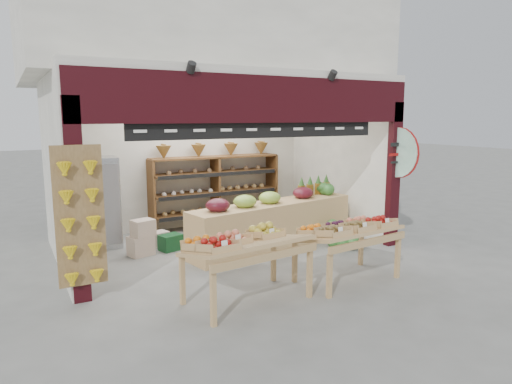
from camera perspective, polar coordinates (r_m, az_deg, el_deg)
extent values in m
plane|color=slate|center=(8.29, -2.66, -7.39)|extent=(60.00, 60.00, 0.00)
cube|color=white|center=(10.08, -8.51, 4.21)|extent=(5.76, 0.18, 3.00)
cube|color=white|center=(7.81, -23.52, 2.06)|extent=(0.18, 3.38, 3.00)
cube|color=white|center=(10.00, 10.23, 4.13)|extent=(0.18, 3.38, 3.00)
cube|color=white|center=(8.50, -4.66, 13.87)|extent=(5.76, 3.38, 0.12)
cube|color=white|center=(9.66, -7.62, 20.10)|extent=(6.36, 4.60, 2.40)
cube|color=black|center=(7.01, 1.05, 11.51)|extent=(5.70, 0.14, 0.70)
cube|color=black|center=(6.21, -21.55, -1.15)|extent=(0.22, 0.14, 2.65)
cube|color=black|center=(8.78, 16.79, 2.01)|extent=(0.22, 0.14, 2.65)
cube|color=black|center=(7.04, 0.92, 7.84)|extent=(4.20, 0.05, 0.26)
cylinder|color=white|center=(7.14, 1.35, 9.86)|extent=(0.34, 0.05, 0.34)
cube|color=olive|center=(6.16, -21.16, -2.87)|extent=(0.60, 0.04, 1.80)
cylinder|color=silver|center=(8.67, 17.35, 4.73)|extent=(0.04, 0.90, 0.90)
cylinder|color=maroon|center=(8.66, 17.47, 4.71)|extent=(0.01, 0.92, 0.92)
cube|color=brown|center=(9.58, -12.93, -0.63)|extent=(0.05, 0.48, 1.53)
cube|color=brown|center=(10.06, -5.06, 0.04)|extent=(0.05, 0.48, 1.53)
cube|color=brown|center=(10.71, 1.97, 0.65)|extent=(0.05, 0.48, 1.53)
cube|color=brown|center=(10.14, -5.03, -2.36)|extent=(2.87, 0.48, 0.04)
cube|color=brown|center=(10.06, -5.06, 0.04)|extent=(2.87, 0.48, 0.04)
cube|color=brown|center=(10.00, -5.10, 2.48)|extent=(2.87, 0.48, 0.04)
cube|color=brown|center=(9.96, -5.13, 4.39)|extent=(2.87, 0.48, 0.04)
cone|color=olive|center=(9.55, -11.47, 4.87)|extent=(0.32, 0.32, 0.28)
cone|color=olive|center=(9.80, -7.19, 5.09)|extent=(0.32, 0.32, 0.28)
cone|color=olive|center=(10.11, -3.15, 5.28)|extent=(0.32, 0.32, 0.28)
cone|color=olive|center=(10.47, 0.64, 5.43)|extent=(0.32, 0.32, 0.28)
cube|color=#B9BBC0|center=(8.87, -18.85, -1.22)|extent=(0.70, 0.70, 1.67)
cube|color=silver|center=(8.24, -14.20, -6.52)|extent=(0.47, 0.40, 0.34)
cube|color=silver|center=(8.18, -13.95, -4.36)|extent=(0.43, 0.37, 0.29)
cube|color=#134A24|center=(8.45, -10.62, -6.20)|extent=(0.44, 0.38, 0.29)
cube|color=silver|center=(8.78, -12.10, -5.73)|extent=(0.40, 0.35, 0.27)
cube|color=tan|center=(8.39, 2.19, -4.17)|extent=(3.45, 1.24, 0.85)
ellipsoid|color=#59141E|center=(7.55, -4.80, -1.67)|extent=(0.41, 0.38, 0.23)
ellipsoid|color=#8CB23F|center=(7.88, -1.40, -1.18)|extent=(0.41, 0.38, 0.23)
ellipsoid|color=#8CB23F|center=(8.23, 1.72, -0.73)|extent=(0.41, 0.38, 0.23)
ellipsoid|color=#59141E|center=(8.79, 5.91, -0.11)|extent=(0.41, 0.38, 0.23)
cylinder|color=olive|center=(8.96, 5.71, 0.13)|extent=(0.15, 0.15, 0.22)
cylinder|color=olive|center=(9.12, 6.76, 0.28)|extent=(0.15, 0.15, 0.22)
cylinder|color=olive|center=(9.29, 7.78, 0.42)|extent=(0.15, 0.15, 0.22)
cylinder|color=olive|center=(9.46, 8.75, 0.56)|extent=(0.15, 0.15, 0.22)
cube|color=tan|center=(5.92, -1.13, -6.71)|extent=(1.69, 1.07, 0.24)
cube|color=tan|center=(5.37, -5.36, -13.26)|extent=(0.07, 0.07, 0.65)
cube|color=tan|center=(6.20, 6.71, -10.15)|extent=(0.07, 0.07, 0.65)
cube|color=tan|center=(6.01, -9.20, -10.82)|extent=(0.07, 0.07, 0.65)
cube|color=tan|center=(6.76, 2.20, -8.41)|extent=(0.07, 0.07, 0.65)
cube|color=tan|center=(6.81, 11.39, -5.12)|extent=(1.58, 0.98, 0.22)
cube|color=tan|center=(6.22, 9.16, -10.36)|extent=(0.07, 0.07, 0.61)
cube|color=tan|center=(7.20, 17.27, -7.91)|extent=(0.07, 0.07, 0.61)
cube|color=tan|center=(6.73, 4.86, -8.72)|extent=(0.07, 0.07, 0.61)
cube|color=tan|center=(7.65, 12.99, -6.71)|extent=(0.07, 0.07, 0.61)
sphere|color=#194B1B|center=(8.53, 10.75, -6.15)|extent=(0.26, 0.26, 0.26)
sphere|color=#194B1B|center=(8.70, 12.17, -5.88)|extent=(0.26, 0.26, 0.26)
sphere|color=#194B1B|center=(8.74, 9.58, -5.74)|extent=(0.26, 0.26, 0.26)
sphere|color=#194B1B|center=(8.91, 10.99, -5.49)|extent=(0.26, 0.26, 0.26)
sphere|color=#194B1B|center=(8.66, 10.92, -4.32)|extent=(0.26, 0.26, 0.26)
sphere|color=#194B1B|center=(8.55, 11.87, -6.15)|extent=(0.26, 0.26, 0.26)
sphere|color=#194B1B|center=(8.58, 9.68, -6.03)|extent=(0.26, 0.26, 0.26)
sphere|color=#194B1B|center=(8.69, 9.55, -4.23)|extent=(0.26, 0.26, 0.26)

